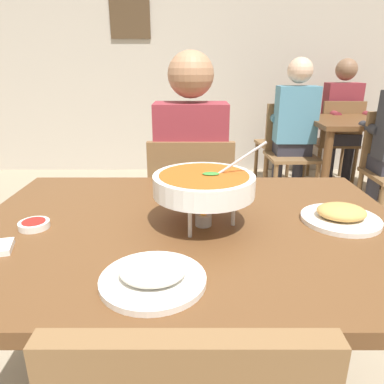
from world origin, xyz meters
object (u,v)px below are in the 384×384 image
curry_bowl (206,185)px  sauce_dish (36,224)px  diner_main (193,166)px  appetizer_plate (343,216)px  chair_bg_window (290,137)px  rice_plate (154,275)px  dining_table_far (366,135)px  chair_diner_main (193,210)px  chair_bg_left (339,138)px  patron_bg_middle (296,122)px  chair_bg_middle (291,147)px  dining_table_main (192,254)px  patron_bg_left (344,115)px

curry_bowl → sauce_dish: curry_bowl is taller
diner_main → sauce_dish: size_ratio=14.56×
appetizer_plate → chair_bg_window: size_ratio=0.27×
rice_plate → appetizer_plate: same height
rice_plate → curry_bowl: bearing=68.4°
dining_table_far → chair_bg_window: size_ratio=1.11×
chair_diner_main → appetizer_plate: 0.93m
curry_bowl → chair_bg_left: size_ratio=0.37×
patron_bg_middle → chair_bg_middle: bearing=115.1°
rice_plate → dining_table_far: bearing=57.2°
chair_diner_main → rice_plate: bearing=-94.3°
chair_diner_main → chair_bg_left: same height
chair_bg_left → appetizer_plate: bearing=-111.3°
chair_diner_main → sauce_dish: chair_diner_main is taller
chair_diner_main → chair_bg_left: (1.55, 2.03, 0.00)m
chair_diner_main → chair_bg_middle: same height
sauce_dish → patron_bg_middle: bearing=58.9°
diner_main → rice_plate: bearing=-94.2°
diner_main → chair_bg_middle: size_ratio=1.46×
dining_table_far → chair_bg_left: bearing=93.0°
rice_plate → sauce_dish: rice_plate is taller
dining_table_main → appetizer_plate: (0.47, 0.01, 0.13)m
rice_plate → chair_bg_window: chair_bg_window is taller
sauce_dish → chair_bg_left: (2.02, 2.83, -0.28)m
dining_table_main → appetizer_plate: bearing=1.7°
patron_bg_middle → dining_table_far: bearing=-4.4°
dining_table_far → chair_bg_middle: chair_bg_middle is taller
rice_plate → appetizer_plate: (0.55, 0.34, 0.00)m
dining_table_main → curry_bowl: size_ratio=4.03×
diner_main → patron_bg_left: 2.60m
dining_table_main → curry_bowl: 0.24m
appetizer_plate → rice_plate: bearing=-148.6°
chair_bg_middle → patron_bg_left: (0.67, 0.51, 0.24)m
rice_plate → dining_table_far: 3.08m
dining_table_main → patron_bg_left: (1.60, 2.85, 0.07)m
chair_bg_middle → appetizer_plate: bearing=-101.2°
rice_plate → appetizer_plate: 0.65m
diner_main → chair_bg_window: bearing=62.8°
appetizer_plate → sauce_dish: appetizer_plate is taller
dining_table_far → chair_bg_window: (-0.53, 0.58, -0.13)m
diner_main → chair_bg_window: diner_main is taller
chair_diner_main → patron_bg_middle: (0.95, 1.54, 0.24)m
rice_plate → dining_table_main: bearing=75.8°
chair_bg_middle → chair_bg_window: bearing=76.8°
diner_main → curry_bowl: 0.83m
appetizer_plate → patron_bg_middle: 2.35m
chair_bg_left → patron_bg_left: bearing=52.3°
sauce_dish → patron_bg_left: bearing=54.4°
dining_table_main → diner_main: (0.00, 0.80, 0.07)m
patron_bg_middle → patron_bg_left: bearing=39.6°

